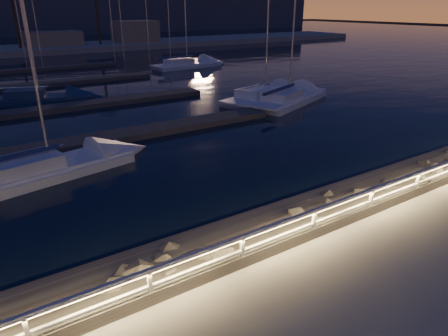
{
  "coord_description": "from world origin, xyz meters",
  "views": [
    {
      "loc": [
        -8.07,
        -8.26,
        7.41
      ],
      "look_at": [
        -0.04,
        4.0,
        1.42
      ],
      "focal_mm": 32.0,
      "sensor_mm": 36.0,
      "label": 1
    }
  ],
  "objects_px": {
    "guard_rail": "(291,225)",
    "sailboat_d": "(288,98)",
    "sailboat_l": "(185,64)",
    "sailboat_h": "(263,96)",
    "sailboat_c": "(45,168)",
    "sailboat_g": "(37,98)"
  },
  "relations": [
    {
      "from": "sailboat_c",
      "to": "sailboat_l",
      "type": "bearing_deg",
      "value": 40.08
    },
    {
      "from": "sailboat_c",
      "to": "sailboat_d",
      "type": "distance_m",
      "value": 21.67
    },
    {
      "from": "guard_rail",
      "to": "sailboat_d",
      "type": "relative_size",
      "value": 2.56
    },
    {
      "from": "guard_rail",
      "to": "sailboat_g",
      "type": "relative_size",
      "value": 2.99
    },
    {
      "from": "guard_rail",
      "to": "sailboat_h",
      "type": "bearing_deg",
      "value": 53.58
    },
    {
      "from": "sailboat_c",
      "to": "sailboat_g",
      "type": "xyz_separation_m",
      "value": [
        2.66,
        17.79,
        -0.0
      ]
    },
    {
      "from": "sailboat_h",
      "to": "sailboat_d",
      "type": "bearing_deg",
      "value": -77.24
    },
    {
      "from": "guard_rail",
      "to": "sailboat_g",
      "type": "xyz_separation_m",
      "value": [
        -2.7,
        29.93,
        -0.92
      ]
    },
    {
      "from": "sailboat_c",
      "to": "sailboat_h",
      "type": "bearing_deg",
      "value": 9.49
    },
    {
      "from": "guard_rail",
      "to": "sailboat_g",
      "type": "distance_m",
      "value": 30.06
    },
    {
      "from": "sailboat_d",
      "to": "sailboat_g",
      "type": "bearing_deg",
      "value": 124.61
    },
    {
      "from": "sailboat_h",
      "to": "sailboat_l",
      "type": "height_order",
      "value": "sailboat_l"
    },
    {
      "from": "sailboat_d",
      "to": "sailboat_h",
      "type": "bearing_deg",
      "value": 97.81
    },
    {
      "from": "sailboat_c",
      "to": "sailboat_l",
      "type": "relative_size",
      "value": 0.88
    },
    {
      "from": "sailboat_h",
      "to": "sailboat_g",
      "type": "bearing_deg",
      "value": 132.54
    },
    {
      "from": "sailboat_g",
      "to": "sailboat_h",
      "type": "distance_m",
      "value": 20.03
    },
    {
      "from": "sailboat_d",
      "to": "sailboat_l",
      "type": "xyz_separation_m",
      "value": [
        2.77,
        24.13,
        -0.0
      ]
    },
    {
      "from": "sailboat_h",
      "to": "sailboat_l",
      "type": "bearing_deg",
      "value": 63.49
    },
    {
      "from": "sailboat_c",
      "to": "sailboat_d",
      "type": "relative_size",
      "value": 0.87
    },
    {
      "from": "sailboat_h",
      "to": "guard_rail",
      "type": "bearing_deg",
      "value": -142.92
    },
    {
      "from": "sailboat_g",
      "to": "sailboat_l",
      "type": "xyz_separation_m",
      "value": [
        21.08,
        11.81,
        0.02
      ]
    },
    {
      "from": "guard_rail",
      "to": "sailboat_c",
      "type": "distance_m",
      "value": 13.3
    }
  ]
}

